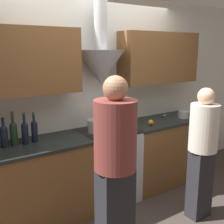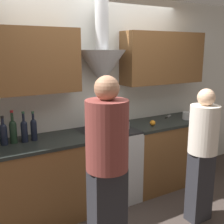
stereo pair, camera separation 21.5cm
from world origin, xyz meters
The scene contains 16 objects.
ground_plane centered at (0.00, 0.00, 0.00)m, with size 12.00×12.00×0.00m, color #423833.
wall_back centered at (0.02, 0.61, 1.47)m, with size 8.40×0.58×2.60m.
counter_left centered at (-0.92, 0.34, 0.47)m, with size 1.17×0.62×0.94m.
counter_right centered at (0.97, 0.34, 0.47)m, with size 1.28×0.62×0.94m.
stove_range centered at (0.00, 0.34, 0.47)m, with size 0.68×0.60×0.94m.
wine_bottle_2 centered at (-1.21, 0.41, 1.07)m, with size 0.08×0.08×0.31m.
wine_bottle_3 centered at (-1.11, 0.42, 1.08)m, with size 0.08×0.08×0.36m.
wine_bottle_4 centered at (-1.00, 0.40, 1.07)m, with size 0.07×0.07×0.34m.
wine_bottle_5 centered at (-0.90, 0.40, 1.07)m, with size 0.07×0.07×0.33m.
stock_pot centered at (-0.15, 0.35, 1.02)m, with size 0.21×0.21×0.16m.
mixing_bowl centered at (0.15, 0.35, 0.98)m, with size 0.29×0.29×0.08m.
orange_fruit centered at (0.61, 0.22, 0.97)m, with size 0.07×0.07×0.07m.
saucepan centered at (1.27, 0.25, 0.99)m, with size 0.16×0.16×0.10m.
chefs_knife centered at (1.12, 0.50, 0.94)m, with size 0.20×0.14×0.01m.
person_foreground_left centered at (-0.56, -0.64, 0.95)m, with size 0.36×0.36×1.72m.
person_foreground_right centered at (0.67, -0.57, 0.84)m, with size 0.32×0.32×1.52m.
Camera 2 is at (-1.65, -2.58, 1.92)m, focal length 45.00 mm.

